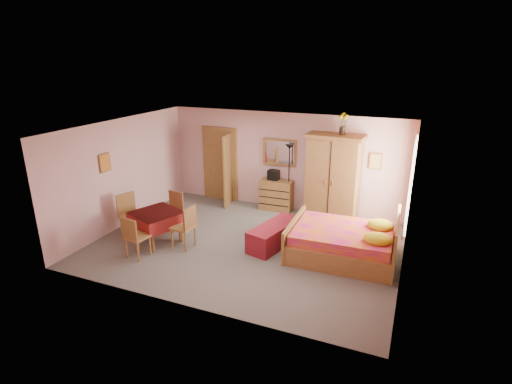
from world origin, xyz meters
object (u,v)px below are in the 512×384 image
at_px(floor_lamp, 289,178).
at_px(chair_east, 183,227).
at_px(wall_mirror, 280,152).
at_px(bed, 343,234).
at_px(sunflower_vase, 343,124).
at_px(chair_north, 172,212).
at_px(stereo, 273,175).
at_px(dining_table, 158,227).
at_px(chair_south, 137,236).
at_px(wardrobe, 333,178).
at_px(chest_of_drawers, 276,195).
at_px(chair_west, 132,216).
at_px(bench, 275,235).

distance_m(floor_lamp, chair_east, 3.30).
relative_size(wall_mirror, bed, 0.43).
height_order(sunflower_vase, chair_north, sunflower_vase).
height_order(stereo, floor_lamp, floor_lamp).
xyz_separation_m(dining_table, chair_south, (0.05, -0.75, 0.10)).
bearing_deg(bed, chair_north, -178.94).
relative_size(bed, chair_east, 2.26).
height_order(stereo, sunflower_vase, sunflower_vase).
bearing_deg(floor_lamp, bed, -47.95).
bearing_deg(chair_east, wardrobe, -39.17).
xyz_separation_m(chair_south, chair_north, (-0.12, 1.43, 0.00)).
bearing_deg(chest_of_drawers, wardrobe, -4.79).
distance_m(wall_mirror, stereo, 0.63).
distance_m(floor_lamp, chair_south, 4.24).
bearing_deg(bed, wall_mirror, 132.92).
distance_m(stereo, wardrobe, 1.63).
distance_m(wardrobe, bed, 2.11).
bearing_deg(sunflower_vase, chair_west, -146.26).
relative_size(bench, chair_east, 1.52).
bearing_deg(stereo, wardrobe, -4.04).
distance_m(chair_south, chair_west, 1.08).
relative_size(chair_south, chair_east, 0.95).
relative_size(wardrobe, chair_east, 2.29).
xyz_separation_m(stereo, chair_north, (-1.77, -2.23, -0.50)).
height_order(sunflower_vase, chair_south, sunflower_vase).
relative_size(chest_of_drawers, stereo, 3.00).
relative_size(chest_of_drawers, chair_east, 0.91).
relative_size(chest_of_drawers, chair_south, 0.96).
height_order(chair_south, chair_west, chair_west).
distance_m(floor_lamp, dining_table, 3.65).
height_order(floor_lamp, chair_north, floor_lamp).
bearing_deg(bed, dining_table, -169.26).
bearing_deg(chair_east, chest_of_drawers, -17.07).
relative_size(wall_mirror, dining_table, 0.96).
xyz_separation_m(floor_lamp, chair_south, (-2.07, -3.68, -0.45)).
xyz_separation_m(bed, chair_north, (-4.04, -0.19, -0.05)).
relative_size(bench, chair_north, 1.60).
height_order(stereo, chair_east, stereo).
xyz_separation_m(wardrobe, chair_north, (-3.38, -2.11, -0.64)).
height_order(bed, chair_west, bed).
bearing_deg(dining_table, chair_east, -1.55).
bearing_deg(chair_east, stereo, -15.14).
xyz_separation_m(wall_mirror, chair_north, (-1.86, -2.40, -1.09)).
distance_m(bench, chair_south, 2.92).
distance_m(chest_of_drawers, sunflower_vase, 2.64).
bearing_deg(chair_west, floor_lamp, 156.05).
bearing_deg(chest_of_drawers, chair_east, -112.80).
bearing_deg(chest_of_drawers, bench, -72.82).
distance_m(stereo, chair_south, 4.04).
bearing_deg(bench, chair_south, -147.13).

